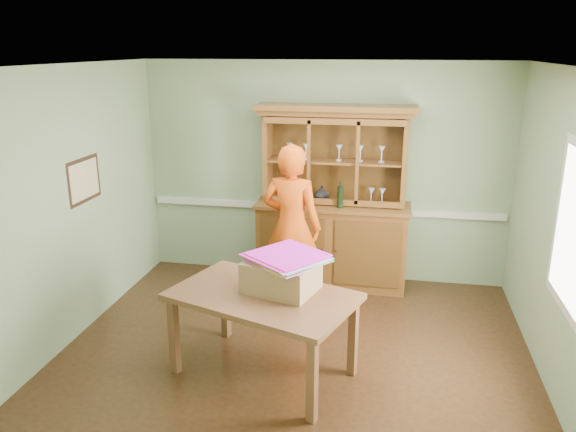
% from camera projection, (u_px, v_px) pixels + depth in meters
% --- Properties ---
extents(floor, '(4.50, 4.50, 0.00)m').
position_uv_depth(floor, '(295.00, 352.00, 5.46)').
color(floor, '#3F2A14').
rests_on(floor, ground).
extents(ceiling, '(4.50, 4.50, 0.00)m').
position_uv_depth(ceiling, '(296.00, 65.00, 4.68)').
color(ceiling, white).
rests_on(ceiling, wall_back).
extents(wall_back, '(4.50, 0.00, 4.50)m').
position_uv_depth(wall_back, '(324.00, 173.00, 6.95)').
color(wall_back, gray).
rests_on(wall_back, floor).
extents(wall_left, '(0.00, 4.00, 4.00)m').
position_uv_depth(wall_left, '(69.00, 207.00, 5.47)').
color(wall_left, gray).
rests_on(wall_left, floor).
extents(wall_right, '(0.00, 4.00, 4.00)m').
position_uv_depth(wall_right, '(561.00, 235.00, 4.67)').
color(wall_right, gray).
rests_on(wall_right, floor).
extents(wall_front, '(4.50, 0.00, 4.50)m').
position_uv_depth(wall_front, '(234.00, 323.00, 3.19)').
color(wall_front, gray).
rests_on(wall_front, floor).
extents(chair_rail, '(4.41, 0.05, 0.08)m').
position_uv_depth(chair_rail, '(323.00, 208.00, 7.06)').
color(chair_rail, silver).
rests_on(chair_rail, wall_back).
extents(framed_map, '(0.03, 0.60, 0.46)m').
position_uv_depth(framed_map, '(85.00, 180.00, 5.69)').
color(framed_map, '#301E13').
rests_on(framed_map, wall_left).
extents(window_panel, '(0.03, 0.96, 1.36)m').
position_uv_depth(window_panel, '(572.00, 229.00, 4.35)').
color(window_panel, silver).
rests_on(window_panel, wall_right).
extents(china_hutch, '(1.87, 0.62, 2.20)m').
position_uv_depth(china_hutch, '(333.00, 224.00, 6.85)').
color(china_hutch, brown).
rests_on(china_hutch, floor).
extents(dining_table, '(1.80, 1.41, 0.79)m').
position_uv_depth(dining_table, '(263.00, 303.00, 4.92)').
color(dining_table, brown).
rests_on(dining_table, floor).
extents(cardboard_box, '(0.70, 0.62, 0.28)m').
position_uv_depth(cardboard_box, '(281.00, 276.00, 4.93)').
color(cardboard_box, '#9A724F').
rests_on(cardboard_box, dining_table).
extents(kite_stack, '(0.78, 0.78, 0.06)m').
position_uv_depth(kite_stack, '(286.00, 258.00, 4.88)').
color(kite_stack, '#EA6FDB').
rests_on(kite_stack, cardboard_box).
extents(person, '(0.75, 0.56, 1.86)m').
position_uv_depth(person, '(292.00, 227.00, 6.23)').
color(person, '#F0520F').
rests_on(person, floor).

